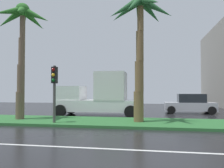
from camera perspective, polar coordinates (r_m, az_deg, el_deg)
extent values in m
cube|color=black|center=(14.69, 8.67, -9.68)|extent=(90.00, 42.00, 0.10)
cube|color=white|center=(7.80, 7.46, -16.36)|extent=(81.00, 0.14, 0.01)
cube|color=#2D6B33|center=(13.68, 8.57, -9.73)|extent=(85.50, 4.00, 0.15)
cylinder|color=brown|center=(15.86, -22.31, -5.03)|extent=(0.54, 0.54, 1.77)
cylinder|color=brown|center=(15.86, -22.13, 1.38)|extent=(0.47, 0.47, 1.77)
cylinder|color=brown|center=(16.07, -21.95, 7.71)|extent=(0.41, 0.41, 1.77)
cylinder|color=brown|center=(16.46, -21.77, 13.80)|extent=(0.34, 0.34, 1.77)
sphere|color=#2A6A24|center=(16.75, -21.72, 17.06)|extent=(0.90, 0.90, 0.90)
cone|color=#2A6A24|center=(16.24, -18.83, 16.13)|extent=(2.06, 0.68, 1.32)
cone|color=#2A6A24|center=(17.13, -19.28, 15.06)|extent=(1.27, 2.08, 1.38)
cone|color=#2A6A24|center=(17.40, -21.60, 14.58)|extent=(1.44, 2.00, 1.49)
cone|color=#2A6A24|center=(16.97, -24.31, 14.93)|extent=(1.99, 0.71, 1.55)
cone|color=#2A6A24|center=(16.28, -24.76, 16.35)|extent=(1.55, 2.03, 1.23)
cone|color=#2A6A24|center=(15.78, -22.28, 16.88)|extent=(1.30, 2.10, 1.25)
cylinder|color=brown|center=(13.54, 6.77, -5.69)|extent=(0.59, 0.59, 1.79)
cylinder|color=brown|center=(13.48, 6.92, 1.93)|extent=(0.52, 0.52, 1.79)
cylinder|color=brown|center=(13.66, 7.07, 9.47)|extent=(0.45, 0.45, 1.79)
cylinder|color=brown|center=(14.07, 7.22, 16.69)|extent=(0.38, 0.38, 1.79)
sphere|color=#26592E|center=(14.42, 7.21, 20.45)|extent=(0.90, 0.90, 0.90)
cone|color=#26592E|center=(14.15, 11.09, 18.43)|extent=(2.15, 0.68, 1.61)
cone|color=#26592E|center=(14.98, 9.65, 17.70)|extent=(1.73, 2.10, 1.44)
cone|color=#26592E|center=(15.17, 6.86, 17.47)|extent=(0.86, 2.24, 1.41)
cone|color=#26592E|center=(14.69, 3.65, 18.10)|extent=(2.22, 1.40, 1.42)
cone|color=#26592E|center=(13.98, 3.44, 18.68)|extent=(2.19, 1.26, 1.61)
cone|color=#26592E|center=(13.43, 5.67, 19.42)|extent=(1.23, 2.17, 1.66)
cone|color=#26592E|center=(13.46, 9.33, 20.11)|extent=(1.61, 2.17, 1.39)
cylinder|color=#4C4C47|center=(13.43, -14.43, -2.46)|extent=(0.16, 0.16, 3.30)
cube|color=black|center=(13.46, -14.39, 2.22)|extent=(0.28, 0.32, 0.96)
sphere|color=maroon|center=(13.33, -14.68, 3.55)|extent=(0.20, 0.20, 0.20)
sphere|color=yellow|center=(13.31, -14.69, 2.26)|extent=(0.20, 0.20, 0.20)
sphere|color=#0F591E|center=(13.29, -14.70, 0.97)|extent=(0.20, 0.20, 0.20)
cube|color=white|center=(18.02, -3.53, -5.48)|extent=(6.40, 2.30, 0.90)
cube|color=white|center=(18.62, -10.13, -2.26)|extent=(1.90, 2.21, 1.10)
cube|color=silver|center=(17.77, -0.23, -0.54)|extent=(2.30, 2.35, 2.20)
cylinder|color=black|center=(17.78, -12.98, -6.62)|extent=(0.92, 0.30, 0.92)
cylinder|color=black|center=(19.95, -10.35, -6.11)|extent=(0.92, 0.30, 0.92)
cylinder|color=black|center=(16.45, 4.75, -7.05)|extent=(0.92, 0.30, 0.92)
cylinder|color=black|center=(18.78, 5.40, -6.40)|extent=(0.92, 0.30, 0.92)
cube|color=silver|center=(21.15, 19.10, -5.41)|extent=(4.30, 1.76, 0.72)
cube|color=#1E2328|center=(21.14, 19.48, -3.40)|extent=(2.30, 1.58, 0.76)
cylinder|color=black|center=(20.08, 14.84, -6.39)|extent=(0.68, 0.22, 0.68)
cylinder|color=black|center=(21.86, 14.43, -6.02)|extent=(0.68, 0.22, 0.68)
cylinder|color=black|center=(20.62, 24.07, -6.18)|extent=(0.68, 0.22, 0.68)
cylinder|color=black|center=(22.36, 22.94, -5.84)|extent=(0.68, 0.22, 0.68)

